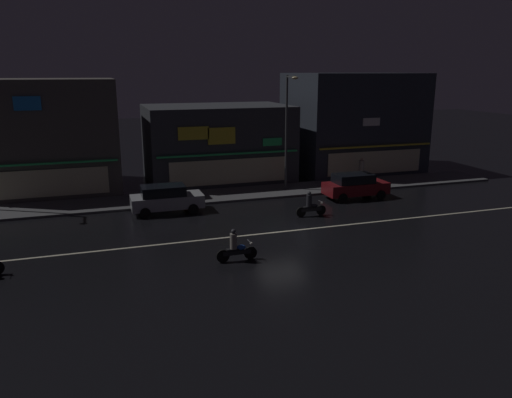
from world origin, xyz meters
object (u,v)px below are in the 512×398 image
Objects in this scene: motorcycle_opposite_lane at (310,206)px; parked_car_trailing at (355,185)px; streetlamp_mid at (288,124)px; motorcycle_trailing_far at (236,248)px; pedestrian_on_sidewalk at (361,170)px; parked_car_near_kerb at (166,198)px; traffic_cone at (186,205)px.

parked_car_trailing is at bearing 30.91° from motorcycle_opposite_lane.
streetlamp_mid is 14.50m from motorcycle_trailing_far.
pedestrian_on_sidewalk is at bearing 41.30° from motorcycle_opposite_lane.
parked_car_trailing reaches higher than motorcycle_opposite_lane.
motorcycle_opposite_lane is at bearing -99.09° from streetlamp_mid.
streetlamp_mid is 1.85× the size of parked_car_near_kerb.
motorcycle_trailing_far is at bearing -86.49° from traffic_cone.
pedestrian_on_sidewalk is at bearing 5.55° from streetlamp_mid.
parked_car_trailing is 11.41m from traffic_cone.
pedestrian_on_sidewalk is 0.96× the size of motorcycle_opposite_lane.
parked_car_near_kerb is 9.17m from motorcycle_trailing_far.
streetlamp_mid is 1.85× the size of parked_car_trailing.
streetlamp_mid reaches higher than parked_car_trailing.
parked_car_trailing is 2.26× the size of motorcycle_opposite_lane.
parked_car_near_kerb is at bearing 154.17° from motorcycle_opposite_lane.
parked_car_near_kerb is 1.00× the size of parked_car_trailing.
motorcycle_opposite_lane is (-4.65, -3.03, -0.24)m from parked_car_trailing.
parked_car_near_kerb is at bearing -168.19° from traffic_cone.
traffic_cone is (-14.14, -3.27, -0.70)m from pedestrian_on_sidewalk.
motorcycle_trailing_far is (-7.19, -11.90, -4.14)m from streetlamp_mid.
pedestrian_on_sidewalk reaches higher than traffic_cone.
streetlamp_mid is at bearing 18.88° from traffic_cone.
motorcycle_trailing_far is at bearing 101.45° from parked_car_near_kerb.
motorcycle_trailing_far reaches higher than traffic_cone.
parked_car_near_kerb is at bearing -162.07° from streetlamp_mid.
motorcycle_trailing_far is (-6.16, -5.49, 0.00)m from motorcycle_opposite_lane.
pedestrian_on_sidewalk is 15.79m from parked_car_near_kerb.
pedestrian_on_sidewalk is at bearing -167.06° from parked_car_near_kerb.
streetlamp_mid is at bearing 78.72° from motorcycle_opposite_lane.
pedestrian_on_sidewalk reaches higher than motorcycle_trailing_far.
pedestrian_on_sidewalk reaches higher than parked_car_trailing.
streetlamp_mid reaches higher than parked_car_near_kerb.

